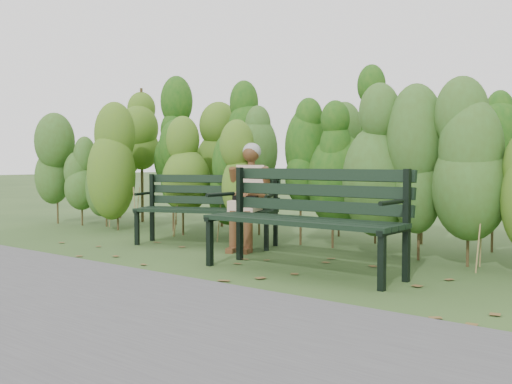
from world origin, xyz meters
The scene contains 7 objects.
ground centered at (0.00, 0.00, 0.00)m, with size 80.00×80.00×0.00m, color #304B22.
footpath centered at (0.00, -2.20, 0.01)m, with size 60.00×2.50×0.01m, color #474749.
hedge_band centered at (0.00, 1.86, 1.26)m, with size 11.04×1.67×2.42m.
leaf_litter centered at (0.33, -0.23, 0.00)m, with size 5.99×2.23×0.01m.
bench_left centered at (-1.20, 0.85, 0.54)m, with size 1.92×1.24×0.92m.
bench_right centered at (0.89, 0.05, 0.60)m, with size 2.06×0.69×1.03m.
seated_woman centered at (-0.56, 0.91, 0.75)m, with size 0.61×0.82×1.32m.
Camera 1 is at (4.16, -4.86, 1.10)m, focal length 42.00 mm.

